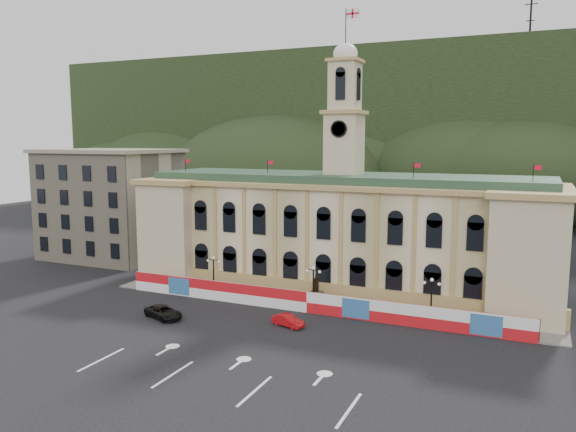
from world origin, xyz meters
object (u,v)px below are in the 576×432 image
at_px(statue, 316,296).
at_px(red_sedan, 288,321).
at_px(lamp_center, 313,283).
at_px(black_suv, 164,312).

height_order(statue, red_sedan, statue).
xyz_separation_m(statue, red_sedan, (-0.04, -8.36, -0.55)).
xyz_separation_m(statue, lamp_center, (0.00, -1.00, 1.89)).
bearing_deg(statue, black_suv, -140.58).
distance_m(lamp_center, red_sedan, 7.76).
distance_m(statue, black_suv, 18.32).
distance_m(red_sedan, black_suv, 14.48).
xyz_separation_m(lamp_center, black_suv, (-14.15, -10.63, -2.36)).
height_order(statue, lamp_center, lamp_center).
relative_size(statue, black_suv, 0.66).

